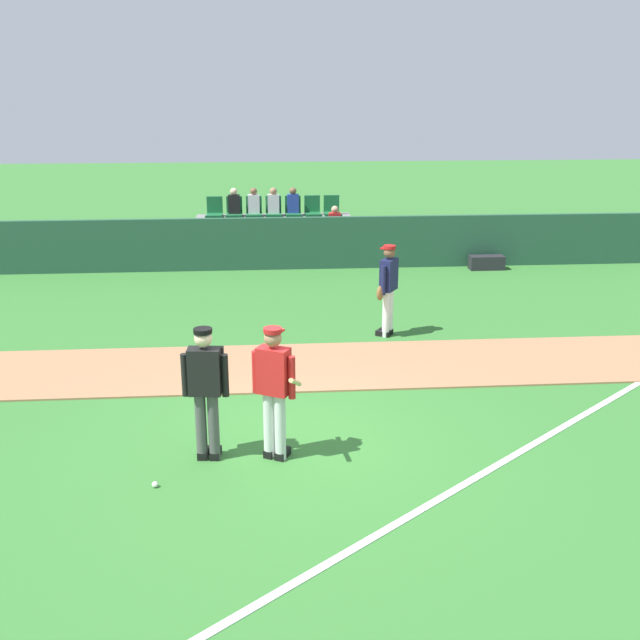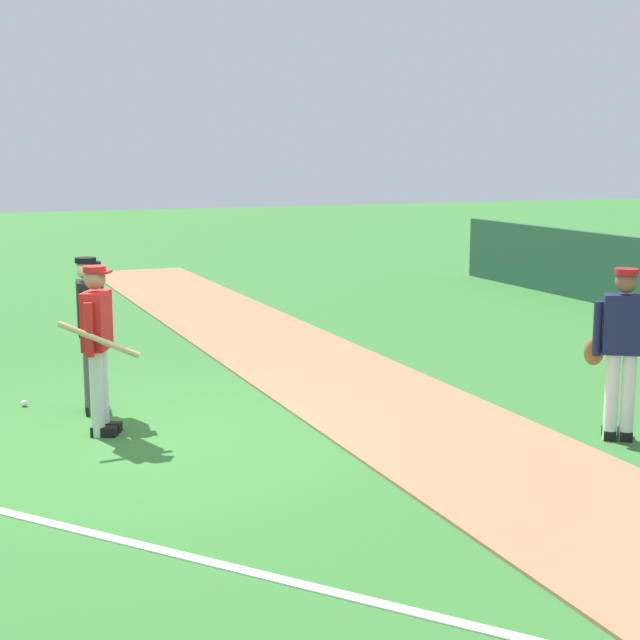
{
  "view_description": "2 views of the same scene",
  "coord_description": "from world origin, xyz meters",
  "px_view_note": "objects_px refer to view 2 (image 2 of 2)",
  "views": [
    {
      "loc": [
        -0.31,
        -9.07,
        4.55
      ],
      "look_at": [
        0.53,
        1.78,
        1.16
      ],
      "focal_mm": 41.86,
      "sensor_mm": 36.0,
      "label": 1
    },
    {
      "loc": [
        9.49,
        -2.0,
        2.88
      ],
      "look_at": [
        0.84,
        1.61,
        1.24
      ],
      "focal_mm": 53.51,
      "sensor_mm": 36.0,
      "label": 2
    }
  ],
  "objects_px": {
    "umpire_home_plate": "(90,326)",
    "baseball": "(24,403)",
    "runner_navy_jersey": "(621,347)",
    "batter_red_jersey": "(98,343)"
  },
  "relations": [
    {
      "from": "umpire_home_plate",
      "to": "baseball",
      "type": "relative_size",
      "value": 23.78
    },
    {
      "from": "umpire_home_plate",
      "to": "baseball",
      "type": "distance_m",
      "value": 1.33
    },
    {
      "from": "umpire_home_plate",
      "to": "baseball",
      "type": "xyz_separation_m",
      "value": [
        -0.6,
        -0.7,
        -0.96
      ]
    },
    {
      "from": "umpire_home_plate",
      "to": "runner_navy_jersey",
      "type": "height_order",
      "value": "same"
    },
    {
      "from": "runner_navy_jersey",
      "to": "baseball",
      "type": "relative_size",
      "value": 23.78
    },
    {
      "from": "batter_red_jersey",
      "to": "runner_navy_jersey",
      "type": "height_order",
      "value": "same"
    },
    {
      "from": "baseball",
      "to": "umpire_home_plate",
      "type": "bearing_deg",
      "value": 49.41
    },
    {
      "from": "runner_navy_jersey",
      "to": "baseball",
      "type": "bearing_deg",
      "value": -124.06
    },
    {
      "from": "batter_red_jersey",
      "to": "runner_navy_jersey",
      "type": "distance_m",
      "value": 5.3
    },
    {
      "from": "umpire_home_plate",
      "to": "baseball",
      "type": "bearing_deg",
      "value": -130.59
    }
  ]
}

